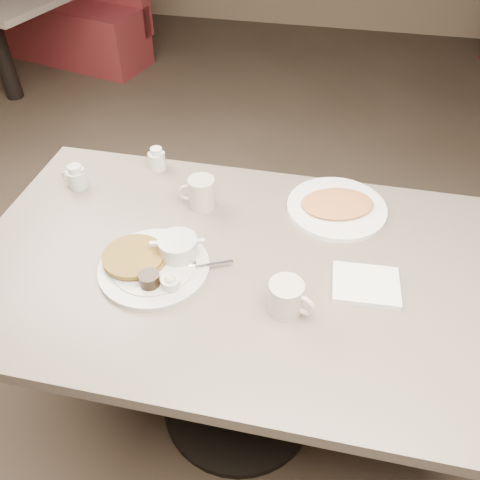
% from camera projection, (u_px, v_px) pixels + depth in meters
% --- Properties ---
extents(room, '(7.04, 8.04, 2.84)m').
position_uv_depth(room, '(238.00, 18.00, 0.92)').
color(room, '#4C3F33').
rests_on(room, ground).
extents(diner_table, '(1.50, 0.90, 0.75)m').
position_uv_depth(diner_table, '(239.00, 304.00, 1.48)').
color(diner_table, slate).
rests_on(diner_table, ground).
extents(main_plate, '(0.40, 0.37, 0.07)m').
position_uv_depth(main_plate, '(156.00, 261.00, 1.34)').
color(main_plate, '#BBBBB8').
rests_on(main_plate, diner_table).
extents(coffee_mug_near, '(0.13, 0.11, 0.09)m').
position_uv_depth(coffee_mug_near, '(287.00, 297.00, 1.21)').
color(coffee_mug_near, beige).
rests_on(coffee_mug_near, diner_table).
extents(napkin, '(0.18, 0.15, 0.02)m').
position_uv_depth(napkin, '(366.00, 285.00, 1.30)').
color(napkin, white).
rests_on(napkin, diner_table).
extents(coffee_mug_far, '(0.12, 0.09, 0.10)m').
position_uv_depth(coffee_mug_far, '(201.00, 193.00, 1.52)').
color(coffee_mug_far, beige).
rests_on(coffee_mug_far, diner_table).
extents(creamer_left, '(0.09, 0.08, 0.08)m').
position_uv_depth(creamer_left, '(76.00, 177.00, 1.60)').
color(creamer_left, beige).
rests_on(creamer_left, diner_table).
extents(creamer_right, '(0.08, 0.06, 0.08)m').
position_uv_depth(creamer_right, '(157.00, 159.00, 1.68)').
color(creamer_right, silver).
rests_on(creamer_right, diner_table).
extents(hash_plate, '(0.38, 0.38, 0.04)m').
position_uv_depth(hash_plate, '(337.00, 206.00, 1.53)').
color(hash_plate, white).
rests_on(hash_plate, diner_table).
extents(booth_back_left, '(1.49, 1.65, 1.12)m').
position_uv_depth(booth_back_left, '(67.00, 9.00, 3.90)').
color(booth_back_left, maroon).
rests_on(booth_back_left, ground).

